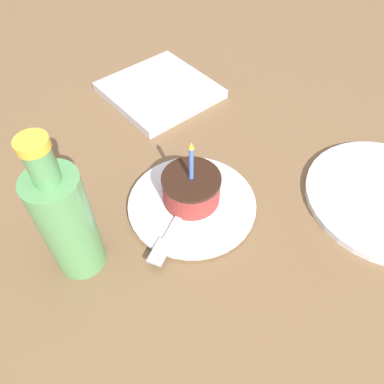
{
  "coord_description": "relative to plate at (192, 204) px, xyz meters",
  "views": [
    {
      "loc": [
        0.24,
        0.32,
        0.51
      ],
      "look_at": [
        -0.02,
        0.02,
        0.04
      ],
      "focal_mm": 35.0,
      "sensor_mm": 36.0,
      "label": 1
    }
  ],
  "objects": [
    {
      "name": "ground_plane",
      "position": [
        0.02,
        -0.02,
        -0.03
      ],
      "size": [
        2.4,
        2.4,
        0.04
      ],
      "color": "brown",
      "rests_on": "ground"
    },
    {
      "name": "fork",
      "position": [
        0.06,
        0.02,
        0.01
      ],
      "size": [
        0.15,
        0.09,
        0.0
      ],
      "color": "#B2B2B7",
      "rests_on": "plate"
    },
    {
      "name": "marble_board",
      "position": [
        -0.15,
        -0.3,
        0.0
      ],
      "size": [
        0.22,
        0.22,
        0.02
      ],
      "color": "silver",
      "rests_on": "ground_plane"
    },
    {
      "name": "plate",
      "position": [
        0.0,
        0.0,
        0.0
      ],
      "size": [
        0.22,
        0.22,
        0.01
      ],
      "color": "silver",
      "rests_on": "ground_plane"
    },
    {
      "name": "bottle",
      "position": [
        0.2,
        -0.03,
        0.09
      ],
      "size": [
        0.07,
        0.07,
        0.25
      ],
      "color": "#599959",
      "rests_on": "ground_plane"
    },
    {
      "name": "cake_slice",
      "position": [
        -0.0,
        -0.01,
        0.03
      ],
      "size": [
        0.1,
        0.1,
        0.13
      ],
      "color": "#99332D",
      "rests_on": "plate"
    }
  ]
}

